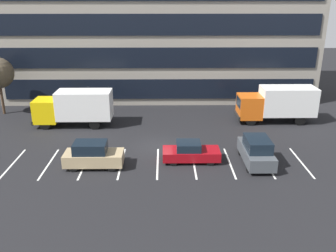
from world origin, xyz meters
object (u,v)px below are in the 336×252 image
object	(u,v)px
box_truck_yellow	(75,106)
suv_charcoal	(256,151)
suv_tan	(93,155)
box_truck_orange	(278,103)
sedan_maroon	(191,152)

from	to	relation	value
box_truck_yellow	suv_charcoal	size ratio (longest dim) A/B	1.63
box_truck_yellow	suv_charcoal	distance (m)	18.06
box_truck_yellow	suv_tan	world-z (taller)	box_truck_yellow
box_truck_orange	sedan_maroon	distance (m)	13.23
suv_tan	suv_charcoal	world-z (taller)	suv_charcoal
box_truck_orange	sedan_maroon	xyz separation A→B (m)	(-9.43, -9.18, -1.29)
suv_charcoal	box_truck_yellow	bearing A→B (deg)	151.15
box_truck_orange	suv_tan	xyz separation A→B (m)	(-16.84, -10.08, -1.07)
box_truck_yellow	suv_tan	bearing A→B (deg)	-69.79
box_truck_yellow	box_truck_orange	bearing A→B (deg)	2.64
box_truck_orange	sedan_maroon	bearing A→B (deg)	-135.77
box_truck_yellow	sedan_maroon	bearing A→B (deg)	-37.43
suv_tan	sedan_maroon	world-z (taller)	suv_tan
box_truck_yellow	suv_charcoal	world-z (taller)	box_truck_yellow
box_truck_yellow	sedan_maroon	world-z (taller)	box_truck_yellow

